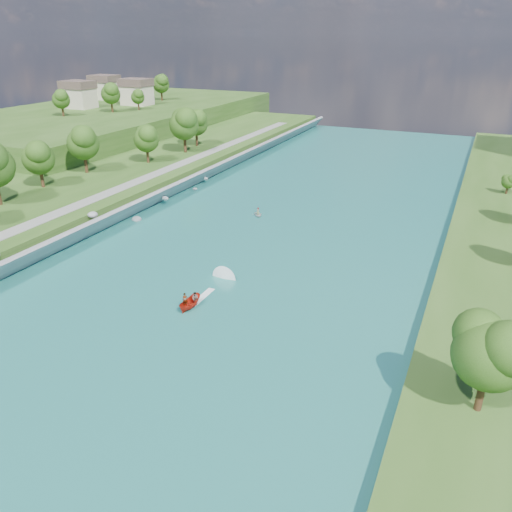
% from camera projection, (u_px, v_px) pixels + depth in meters
% --- Properties ---
extents(ground, '(260.00, 260.00, 0.00)m').
position_uv_depth(ground, '(157.00, 330.00, 57.09)').
color(ground, '#2D5119').
rests_on(ground, ground).
extents(river_water, '(55.00, 240.00, 0.10)m').
position_uv_depth(river_water, '(236.00, 263.00, 73.67)').
color(river_water, '#1A6066').
rests_on(river_water, ground).
extents(ridge_west, '(60.00, 120.00, 9.00)m').
position_uv_depth(ridge_west, '(115.00, 121.00, 165.42)').
color(ridge_west, '#2D5119').
rests_on(ridge_west, ground).
extents(riprap_bank, '(4.61, 236.00, 4.73)m').
position_uv_depth(riprap_bank, '(91.00, 229.00, 81.68)').
color(riprap_bank, slate).
rests_on(riprap_bank, ground).
extents(riverside_path, '(3.00, 200.00, 0.10)m').
position_uv_depth(riverside_path, '(64.00, 211.00, 84.58)').
color(riverside_path, gray).
rests_on(riverside_path, berm_west).
extents(ridge_houses, '(29.50, 29.50, 8.40)m').
position_uv_depth(ridge_houses, '(107.00, 91.00, 168.31)').
color(ridge_houses, beige).
rests_on(ridge_houses, ridge_west).
extents(trees_ridge, '(16.73, 49.12, 10.52)m').
position_uv_depth(trees_ridge, '(126.00, 92.00, 159.76)').
color(trees_ridge, '#284713').
rests_on(trees_ridge, ridge_west).
extents(motorboat, '(3.60, 18.75, 2.11)m').
position_uv_depth(motorboat, '(197.00, 297.00, 62.78)').
color(motorboat, red).
rests_on(motorboat, river_water).
extents(raft, '(3.11, 3.26, 1.58)m').
position_uv_depth(raft, '(258.00, 214.00, 92.45)').
color(raft, '#979B9F').
rests_on(raft, river_water).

